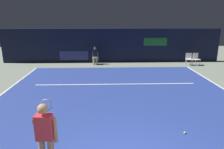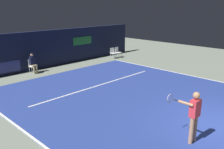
{
  "view_description": "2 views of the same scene",
  "coord_description": "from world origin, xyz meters",
  "px_view_note": "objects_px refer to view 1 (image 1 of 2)",
  "views": [
    {
      "loc": [
        -0.54,
        -3.59,
        3.45
      ],
      "look_at": [
        -0.21,
        5.78,
        0.83
      ],
      "focal_mm": 33.1,
      "sensor_mm": 36.0,
      "label": 1
    },
    {
      "loc": [
        -8.63,
        -2.67,
        4.28
      ],
      "look_at": [
        -0.34,
        5.45,
        0.97
      ],
      "focal_mm": 39.09,
      "sensor_mm": 36.0,
      "label": 2
    }
  ],
  "objects_px": {
    "line_judge_on_chair": "(95,55)",
    "courtside_chair_far": "(189,58)",
    "courtside_chair_near": "(196,58)",
    "tennis_ball": "(185,133)",
    "tennis_player": "(45,135)"
  },
  "relations": [
    {
      "from": "line_judge_on_chair",
      "to": "courtside_chair_far",
      "type": "bearing_deg",
      "value": -4.21
    },
    {
      "from": "courtside_chair_near",
      "to": "tennis_player",
      "type": "bearing_deg",
      "value": -126.72
    },
    {
      "from": "courtside_chair_near",
      "to": "courtside_chair_far",
      "type": "xyz_separation_m",
      "value": [
        -0.53,
        0.05,
        0.0
      ]
    },
    {
      "from": "tennis_player",
      "to": "line_judge_on_chair",
      "type": "height_order",
      "value": "tennis_player"
    },
    {
      "from": "courtside_chair_near",
      "to": "courtside_chair_far",
      "type": "bearing_deg",
      "value": 175.04
    },
    {
      "from": "tennis_player",
      "to": "courtside_chair_far",
      "type": "bearing_deg",
      "value": 55.24
    },
    {
      "from": "courtside_chair_near",
      "to": "tennis_ball",
      "type": "bearing_deg",
      "value": -114.98
    },
    {
      "from": "line_judge_on_chair",
      "to": "courtside_chair_near",
      "type": "height_order",
      "value": "line_judge_on_chair"
    },
    {
      "from": "courtside_chair_near",
      "to": "tennis_ball",
      "type": "distance_m",
      "value": 10.19
    },
    {
      "from": "courtside_chair_near",
      "to": "tennis_ball",
      "type": "xyz_separation_m",
      "value": [
        -4.3,
        -9.23,
        -0.46
      ]
    },
    {
      "from": "tennis_player",
      "to": "line_judge_on_chair",
      "type": "bearing_deg",
      "value": 87.1
    },
    {
      "from": "line_judge_on_chair",
      "to": "tennis_player",
      "type": "bearing_deg",
      "value": -92.9
    },
    {
      "from": "tennis_player",
      "to": "tennis_ball",
      "type": "distance_m",
      "value": 4.12
    },
    {
      "from": "line_judge_on_chair",
      "to": "tennis_ball",
      "type": "distance_m",
      "value": 10.3
    },
    {
      "from": "courtside_chair_near",
      "to": "courtside_chair_far",
      "type": "distance_m",
      "value": 0.53
    }
  ]
}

